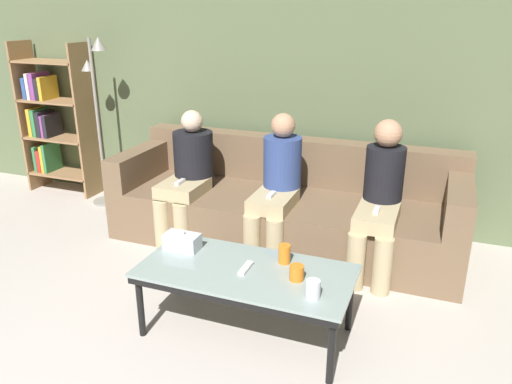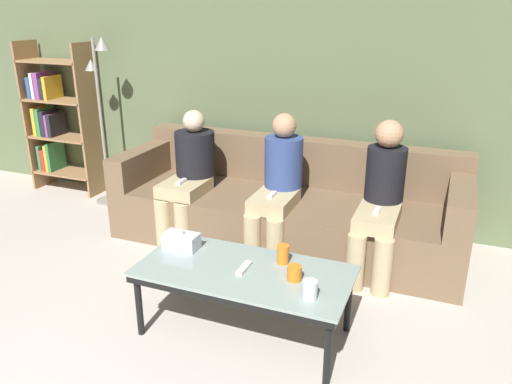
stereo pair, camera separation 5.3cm
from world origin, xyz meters
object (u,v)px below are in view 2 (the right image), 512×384
Objects in this scene: tissue_box at (181,241)px; seated_person_mid_left at (278,183)px; standing_lamp at (102,105)px; couch at (287,207)px; seated_person_left_end at (190,172)px; cup_near_left at (310,290)px; cup_far_center at (283,254)px; seated_person_mid_right at (381,197)px; bookshelf at (56,119)px; game_remote at (244,268)px; cup_near_right at (294,273)px; coffee_table at (244,276)px.

tissue_box is 1.03m from seated_person_mid_left.
couch is at bearing -5.04° from standing_lamp.
seated_person_mid_left is at bearing -0.91° from seated_person_left_end.
cup_near_left is 1.38m from seated_person_mid_left.
cup_far_center is 0.10× the size of seated_person_mid_right.
seated_person_mid_left is (0.29, 0.99, 0.10)m from tissue_box.
couch is at bearing 14.98° from seated_person_left_end.
cup_near_left is at bearing -97.78° from seated_person_mid_right.
couch is at bearing -6.72° from bookshelf.
game_remote is 3.26m from bookshelf.
bookshelf is at bearing 151.39° from cup_near_left.
game_remote is at bearing -119.26° from seated_person_mid_right.
couch is 24.45× the size of cup_far_center.
cup_near_left is 0.40m from cup_far_center.
cup_near_left is at bearing -15.48° from tissue_box.
cup_near_right is 0.20m from cup_far_center.
couch is at bearing 112.77° from cup_near_left.
seated_person_left_end is (-0.49, 1.00, 0.09)m from tissue_box.
game_remote is at bearing 88.21° from coffee_table.
seated_person_left_end is at bearing 178.99° from seated_person_mid_right.
cup_near_right is 0.06× the size of bookshelf.
coffee_table is 12.32× the size of cup_near_left.
bookshelf reaches higher than coffee_table.
couch is 1.75× the size of standing_lamp.
bookshelf is at bearing 153.94° from cup_far_center.
seated_person_mid_right is at bearing 82.22° from cup_near_left.
seated_person_left_end is 0.97× the size of seated_person_mid_left.
cup_near_left reaches higher than coffee_table.
cup_near_right is 0.58× the size of game_remote.
cup_near_left is 0.19m from cup_near_right.
game_remote is at bearing 179.23° from cup_near_right.
coffee_table is at bearing -29.98° from bookshelf.
tissue_box is 0.20× the size of seated_person_mid_left.
cup_far_center is 0.07× the size of bookshelf.
standing_lamp is at bearing 144.72° from coffee_table.
standing_lamp is 2.75m from seated_person_mid_right.
coffee_table is 3.26m from bookshelf.
cup_far_center is 2.67m from standing_lamp.
seated_person_mid_right is (2.69, -0.40, -0.40)m from standing_lamp.
cup_near_left is at bearing -18.90° from coffee_table.
standing_lamp reaches higher than seated_person_mid_right.
standing_lamp is 1.46× the size of seated_person_mid_left.
couch is at bearing 163.15° from seated_person_mid_right.
cup_near_left is (0.43, -0.15, 0.09)m from coffee_table.
couch is 0.86m from seated_person_mid_right.
seated_person_mid_left is 0.99× the size of seated_person_mid_right.
game_remote is (0.00, 0.00, 0.05)m from coffee_table.
standing_lamp is (-1.62, 1.38, 0.50)m from tissue_box.
seated_person_mid_right reaches higher than coffee_table.
game_remote is at bearing -35.28° from standing_lamp.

